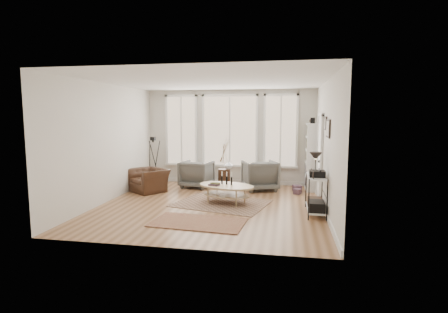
% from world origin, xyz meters
% --- Properties ---
extents(room, '(5.50, 5.54, 2.90)m').
position_xyz_m(room, '(0.02, 0.03, 1.43)').
color(room, '#A37651').
rests_on(room, ground).
extents(bay_window, '(4.14, 0.12, 2.24)m').
position_xyz_m(bay_window, '(0.00, 2.71, 1.61)').
color(bay_window, '#D8B58C').
rests_on(bay_window, ground).
extents(door, '(0.09, 1.06, 2.22)m').
position_xyz_m(door, '(2.57, 1.15, 1.12)').
color(door, silver).
rests_on(door, ground).
extents(bookcase, '(0.31, 0.85, 2.06)m').
position_xyz_m(bookcase, '(2.44, 2.23, 0.96)').
color(bookcase, white).
rests_on(bookcase, ground).
extents(low_shelf, '(0.38, 1.08, 1.30)m').
position_xyz_m(low_shelf, '(2.38, -0.30, 0.51)').
color(low_shelf, white).
rests_on(low_shelf, ground).
extents(wall_art, '(0.04, 0.88, 0.44)m').
position_xyz_m(wall_art, '(2.58, -0.27, 1.88)').
color(wall_art, black).
rests_on(wall_art, ground).
extents(rug_main, '(2.44, 2.06, 0.01)m').
position_xyz_m(rug_main, '(0.21, 0.19, 0.01)').
color(rug_main, brown).
rests_on(rug_main, ground).
extents(rug_runner, '(1.91, 1.16, 0.01)m').
position_xyz_m(rug_runner, '(0.03, -1.39, 0.01)').
color(rug_runner, maroon).
rests_on(rug_runner, ground).
extents(coffee_table, '(1.62, 1.31, 0.65)m').
position_xyz_m(coffee_table, '(0.31, 0.27, 0.35)').
color(coffee_table, tan).
rests_on(coffee_table, ground).
extents(armchair_left, '(0.96, 0.98, 0.80)m').
position_xyz_m(armchair_left, '(-0.87, 1.97, 0.40)').
color(armchair_left, '#5D5E59').
rests_on(armchair_left, ground).
extents(armchair_right, '(1.18, 1.19, 0.85)m').
position_xyz_m(armchair_right, '(1.00, 1.93, 0.43)').
color(armchair_right, '#5D5E59').
rests_on(armchair_right, ground).
extents(side_table, '(0.36, 0.36, 1.51)m').
position_xyz_m(side_table, '(-0.07, 2.13, 0.73)').
color(side_table, '#3C2214').
rests_on(side_table, ground).
extents(vase, '(0.27, 0.27, 0.25)m').
position_xyz_m(vase, '(0.06, 2.15, 0.66)').
color(vase, silver).
rests_on(vase, side_table).
extents(accent_chair, '(1.29, 1.27, 0.64)m').
position_xyz_m(accent_chair, '(-2.05, 1.18, 0.32)').
color(accent_chair, '#3C2214').
rests_on(accent_chair, ground).
extents(tripod_camera, '(0.52, 0.52, 1.47)m').
position_xyz_m(tripod_camera, '(-2.25, 2.07, 0.68)').
color(tripod_camera, black).
rests_on(tripod_camera, ground).
extents(book_stack_near, '(0.27, 0.31, 0.17)m').
position_xyz_m(book_stack_near, '(2.05, 1.91, 0.09)').
color(book_stack_near, brown).
rests_on(book_stack_near, ground).
extents(book_stack_far, '(0.24, 0.26, 0.14)m').
position_xyz_m(book_stack_far, '(2.05, 1.59, 0.07)').
color(book_stack_far, brown).
rests_on(book_stack_far, ground).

